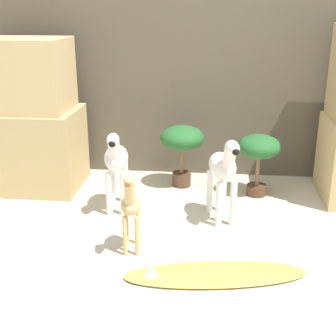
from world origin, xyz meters
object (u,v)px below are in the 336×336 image
(giraffe_figurine, at_px, (131,205))
(potted_palm_front, at_px, (182,142))
(zebra_right, at_px, (223,170))
(potted_palm_back, at_px, (259,151))
(zebra_left, at_px, (116,161))
(surfboard, at_px, (213,274))

(giraffe_figurine, distance_m, potted_palm_front, 1.15)
(zebra_right, height_order, giraffe_figurine, zebra_right)
(potted_palm_back, bearing_deg, giraffe_figurine, -130.32)
(zebra_left, xyz_separation_m, potted_palm_front, (0.44, 0.53, 0.00))
(giraffe_figurine, relative_size, surfboard, 0.51)
(zebra_right, height_order, zebra_left, same)
(zebra_left, bearing_deg, potted_palm_front, 50.29)
(giraffe_figurine, distance_m, potted_palm_back, 1.30)
(zebra_right, bearing_deg, giraffe_figurine, -138.14)
(zebra_left, xyz_separation_m, giraffe_figurine, (0.21, -0.60, -0.06))
(giraffe_figurine, bearing_deg, potted_palm_front, 78.50)
(zebra_right, distance_m, surfboard, 0.82)
(zebra_left, relative_size, potted_palm_back, 1.28)
(potted_palm_front, bearing_deg, zebra_left, -129.71)
(potted_palm_front, height_order, potted_palm_back, potted_palm_front)
(zebra_left, bearing_deg, giraffe_figurine, -70.78)
(potted_palm_front, distance_m, surfboard, 1.44)
(zebra_right, bearing_deg, potted_palm_front, 117.62)
(giraffe_figurine, relative_size, potted_palm_front, 1.06)
(zebra_right, distance_m, giraffe_figurine, 0.75)
(giraffe_figurine, bearing_deg, surfboard, -25.01)
(potted_palm_back, bearing_deg, potted_palm_front, 167.15)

